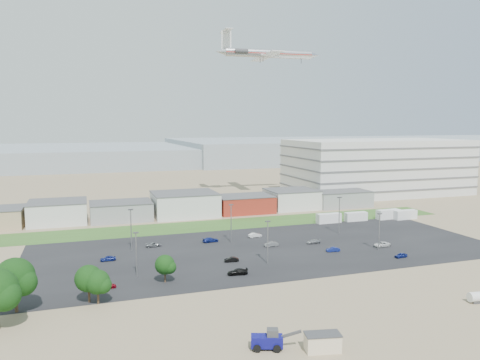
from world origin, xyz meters
name	(u,v)px	position (x,y,z in m)	size (l,w,h in m)	color
ground	(280,274)	(0.00, 0.00, 0.00)	(700.00, 700.00, 0.00)	#816D52
parking_lot	(267,249)	(5.00, 20.00, 0.01)	(120.00, 50.00, 0.01)	black
grass_strip	(215,225)	(0.00, 52.00, 0.01)	(160.00, 16.00, 0.02)	#365720
hills_backdrop	(178,156)	(40.00, 315.00, 4.50)	(700.00, 200.00, 9.00)	gray
building_row	(153,206)	(-17.00, 71.00, 4.00)	(170.00, 20.00, 8.00)	silver
parking_garage	(377,167)	(90.00, 95.00, 12.50)	(80.00, 40.00, 25.00)	silver
portable_shed	(323,342)	(-8.05, -33.52, 1.30)	(5.15, 2.67, 2.60)	beige
telehandler	(267,339)	(-15.42, -30.50, 1.52)	(7.30, 2.43, 3.04)	#0C0C62
storage_tank_nw	(478,297)	(27.70, -26.30, 1.09)	(3.63, 1.81, 2.18)	silver
box_trailer_a	(329,218)	(36.18, 43.47, 1.55)	(8.25, 2.58, 3.09)	silver
box_trailer_b	(356,217)	(46.44, 43.46, 1.45)	(7.74, 2.42, 2.90)	silver
box_trailer_c	(388,214)	(58.70, 42.75, 1.60)	(8.52, 2.66, 3.20)	silver
box_trailer_d	(405,215)	(63.90, 40.51, 1.54)	(8.21, 2.57, 3.08)	silver
tree_left	(15,282)	(-51.40, -4.28, 5.43)	(7.24, 7.24, 10.86)	black
tree_mid	(89,281)	(-39.42, -3.60, 3.94)	(5.25, 5.25, 7.88)	black
tree_right	(98,285)	(-37.90, -4.85, 3.57)	(4.76, 4.76, 7.14)	black
tree_near	(165,267)	(-24.50, 2.80, 3.26)	(4.35, 4.35, 6.52)	black
lightpole_front_l	(136,255)	(-29.61, 8.06, 4.85)	(1.14, 0.48, 9.69)	slate
lightpole_front_m	(268,242)	(0.36, 8.30, 5.03)	(1.18, 0.49, 10.06)	slate
lightpole_front_r	(379,232)	(31.88, 9.96, 4.79)	(1.13, 0.47, 9.58)	slate
lightpole_back_l	(131,230)	(-28.58, 29.62, 5.40)	(1.27, 0.53, 10.81)	slate
lightpole_back_m	(231,223)	(-1.82, 29.57, 5.28)	(1.24, 0.52, 10.55)	slate
lightpole_back_r	(339,215)	(31.64, 29.32, 5.46)	(1.28, 0.54, 10.92)	slate
airliner	(269,53)	(35.84, 95.95, 61.57)	(45.71, 31.16, 13.50)	silver
parked_car_0	(382,244)	(34.61, 12.40, 0.62)	(2.07, 4.48, 1.24)	silver
parked_car_1	(333,249)	(19.87, 12.21, 0.58)	(1.22, 3.50, 1.15)	navy
parked_car_2	(401,255)	(32.87, 2.27, 0.56)	(1.33, 3.31, 1.13)	navy
parked_car_3	(238,272)	(-8.88, 2.66, 0.64)	(1.81, 4.44, 1.29)	black
parked_car_4	(231,260)	(-7.27, 12.07, 0.56)	(1.19, 3.41, 1.12)	black
parked_car_5	(108,258)	(-34.82, 22.18, 0.62)	(1.46, 3.63, 1.24)	navy
parked_car_6	(210,240)	(-7.15, 31.54, 0.64)	(1.80, 4.42, 1.28)	navy
parked_car_7	(271,244)	(6.93, 22.00, 0.62)	(1.31, 3.77, 1.24)	#595B5E
parked_car_9	(154,245)	(-22.69, 31.65, 0.56)	(1.87, 4.06, 1.13)	#A5A5AA
parked_car_10	(106,286)	(-36.09, 2.98, 0.55)	(1.54, 3.79, 1.10)	maroon
parked_car_11	(255,235)	(6.41, 32.86, 0.63)	(1.33, 3.82, 1.26)	silver
parked_car_12	(313,242)	(18.92, 21.05, 0.56)	(1.57, 3.85, 1.12)	#A5A5AA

